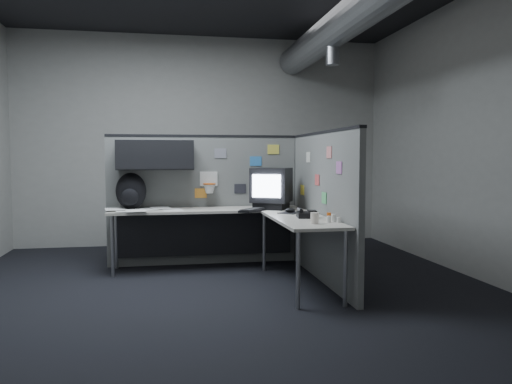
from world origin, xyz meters
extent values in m
cube|color=black|center=(0.00, 0.00, -0.01)|extent=(5.60, 5.60, 0.01)
cube|color=#9E9E99|center=(0.00, 2.80, 1.60)|extent=(5.60, 0.01, 3.20)
cube|color=#9E9E99|center=(0.00, -2.80, 1.60)|extent=(5.60, 0.01, 3.20)
cube|color=#9E9E99|center=(2.80, 0.00, 1.60)|extent=(0.01, 5.60, 3.20)
cylinder|color=slate|center=(1.40, 0.00, 2.85)|extent=(0.40, 5.49, 0.40)
cylinder|color=slate|center=(1.40, 0.80, 2.60)|extent=(0.16, 0.16, 0.30)
cube|color=slate|center=(-0.08, 1.30, 0.80)|extent=(2.43, 0.06, 1.60)
cube|color=black|center=(-0.08, 1.30, 1.61)|extent=(2.43, 0.07, 0.03)
cube|color=black|center=(1.10, 1.30, 0.80)|extent=(0.07, 0.07, 1.60)
cube|color=black|center=(-0.70, 1.10, 1.38)|extent=(0.90, 0.35, 0.35)
cube|color=black|center=(-0.70, 0.93, 1.38)|extent=(0.90, 0.02, 0.33)
cube|color=silver|center=(-0.05, 1.26, 1.08)|extent=(0.22, 0.02, 0.18)
torus|color=#D85914|center=(-0.05, 1.17, 1.02)|extent=(0.16, 0.16, 0.01)
cone|color=white|center=(-0.05, 1.17, 0.96)|extent=(0.14, 0.14, 0.11)
cube|color=silver|center=(-0.95, 1.26, 1.02)|extent=(0.15, 0.01, 0.12)
cube|color=gray|center=(0.10, 1.26, 1.40)|extent=(0.15, 0.01, 0.12)
cube|color=#26262D|center=(0.35, 1.26, 0.95)|extent=(0.15, 0.01, 0.12)
cube|color=#337FCC|center=(0.55, 1.26, 1.30)|extent=(0.15, 0.01, 0.12)
cube|color=#E5D84C|center=(0.78, 1.26, 1.45)|extent=(0.15, 0.01, 0.12)
cube|color=orange|center=(-0.15, 1.26, 0.90)|extent=(0.15, 0.01, 0.12)
cube|color=slate|center=(1.10, 0.22, 0.80)|extent=(0.06, 2.23, 1.60)
cube|color=black|center=(1.10, 0.22, 1.61)|extent=(0.07, 2.23, 0.03)
cube|color=silver|center=(1.06, 0.65, 1.35)|extent=(0.01, 0.15, 0.12)
cube|color=#CC4C4C|center=(1.06, 0.30, 1.10)|extent=(0.01, 0.15, 0.12)
cube|color=#D87F7F|center=(1.06, -0.10, 1.40)|extent=(0.01, 0.15, 0.12)
cube|color=gold|center=(1.06, 0.90, 0.95)|extent=(0.01, 0.15, 0.12)
cube|color=#B266B2|center=(1.06, -0.40, 1.25)|extent=(0.01, 0.15, 0.12)
cube|color=#4CB266|center=(1.06, 0.05, 0.92)|extent=(0.01, 0.15, 0.12)
cube|color=beige|center=(-0.10, 0.98, 0.71)|extent=(2.30, 0.56, 0.03)
cube|color=beige|center=(0.78, -0.07, 0.71)|extent=(0.56, 1.55, 0.03)
cube|color=black|center=(-0.10, 1.20, 0.40)|extent=(2.18, 0.02, 0.55)
cylinder|color=gray|center=(-1.18, 0.76, 0.35)|extent=(0.04, 0.04, 0.70)
cylinder|color=gray|center=(-1.18, 1.20, 0.35)|extent=(0.04, 0.04, 0.70)
cylinder|color=gray|center=(0.56, 0.76, 0.35)|extent=(0.04, 0.04, 0.70)
cylinder|color=gray|center=(0.56, -0.78, 0.35)|extent=(0.04, 0.04, 0.70)
cylinder|color=gray|center=(1.00, -0.78, 0.35)|extent=(0.04, 0.04, 0.70)
cube|color=black|center=(0.67, 0.87, 0.77)|extent=(0.50, 0.53, 0.08)
cube|color=black|center=(0.67, 0.87, 1.02)|extent=(0.58, 0.58, 0.41)
cube|color=silver|center=(0.57, 0.67, 1.02)|extent=(0.31, 0.16, 0.27)
cube|color=black|center=(0.39, 0.60, 0.74)|extent=(0.37, 0.40, 0.02)
cube|color=black|center=(0.39, 0.60, 0.76)|extent=(0.33, 0.36, 0.01)
cube|color=black|center=(0.78, 0.37, 0.73)|extent=(0.31, 0.32, 0.01)
ellipsoid|color=black|center=(0.78, 0.37, 0.76)|extent=(0.12, 0.08, 0.05)
cube|color=black|center=(0.84, -0.07, 0.76)|extent=(0.22, 0.23, 0.06)
cylinder|color=black|center=(0.78, -0.05, 0.81)|extent=(0.07, 0.19, 0.04)
cube|color=black|center=(0.89, -0.09, 0.80)|extent=(0.10, 0.13, 0.02)
cylinder|color=silver|center=(1.00, -0.43, 0.77)|extent=(0.05, 0.05, 0.07)
cylinder|color=silver|center=(0.94, -0.48, 0.76)|extent=(0.04, 0.04, 0.06)
cylinder|color=silver|center=(1.03, -0.51, 0.76)|extent=(0.04, 0.04, 0.05)
cylinder|color=#D85914|center=(0.97, -0.38, 0.77)|extent=(0.04, 0.04, 0.08)
cylinder|color=white|center=(0.78, -0.54, 0.78)|extent=(0.10, 0.10, 0.10)
cube|color=white|center=(-0.51, 0.91, 0.73)|extent=(0.27, 0.35, 0.00)
cube|color=white|center=(-0.80, 1.03, 0.73)|extent=(0.27, 0.35, 0.00)
cube|color=white|center=(-1.04, 0.88, 0.74)|extent=(0.27, 0.35, 0.00)
cube|color=white|center=(-0.65, 1.10, 0.74)|extent=(0.27, 0.35, 0.00)
cube|color=white|center=(-0.92, 0.81, 0.74)|extent=(0.27, 0.35, 0.00)
cube|color=white|center=(-1.17, 0.99, 0.75)|extent=(0.27, 0.35, 0.00)
ellipsoid|color=black|center=(-0.99, 1.09, 0.95)|extent=(0.43, 0.37, 0.44)
ellipsoid|color=black|center=(-0.99, 0.95, 0.89)|extent=(0.22, 0.17, 0.20)
camera|label=1|loc=(-0.59, -4.99, 1.35)|focal=35.00mm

